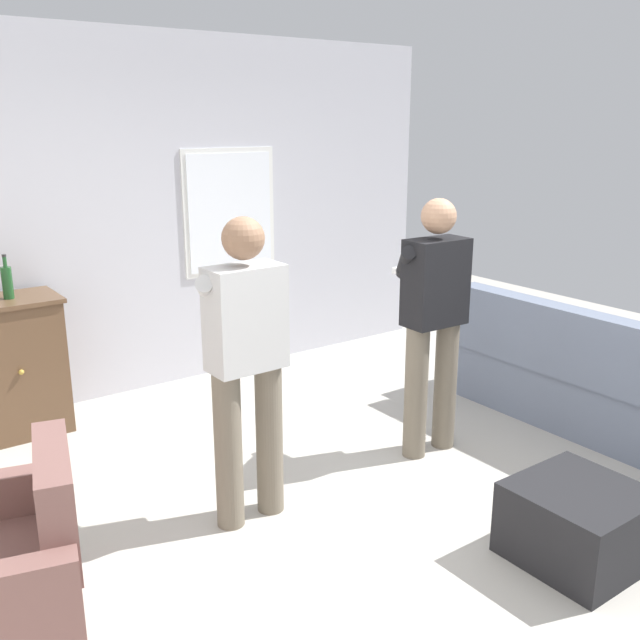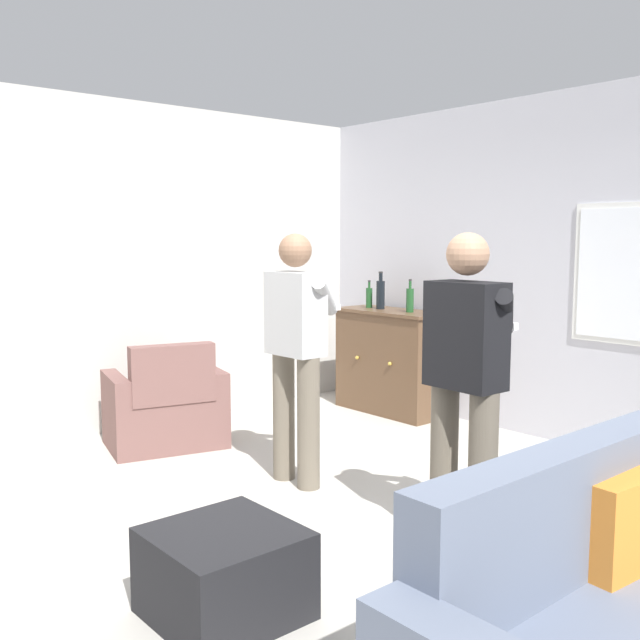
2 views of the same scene
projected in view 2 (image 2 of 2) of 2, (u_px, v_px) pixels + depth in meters
ground at (308, 523)px, 4.15m from camera, size 10.40×10.40×0.00m
wall_back_with_window at (564, 269)px, 5.70m from camera, size 5.20×0.15×2.80m
wall_side_left at (106, 268)px, 6.00m from camera, size 0.12×5.20×2.80m
couch at (631, 594)px, 2.64m from camera, size 0.57×2.39×0.91m
armchair at (166, 411)px, 5.63m from camera, size 0.84×1.01×0.85m
sideboard_cabinet at (391, 361)px, 6.75m from camera, size 1.11×0.49×0.98m
bottle_wine_green at (369, 297)px, 6.91m from camera, size 0.06×0.06×0.27m
bottle_liquor_amber at (381, 294)px, 6.77m from camera, size 0.08×0.08×0.36m
bottle_spirits_clear at (410, 300)px, 6.49m from camera, size 0.07×0.07×0.30m
ottoman at (224, 573)px, 3.11m from camera, size 0.60×0.60×0.39m
person_standing_left at (297, 346)px, 4.73m from camera, size 0.56×0.48×1.68m
person_standing_right at (466, 376)px, 3.69m from camera, size 0.56×0.48×1.68m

